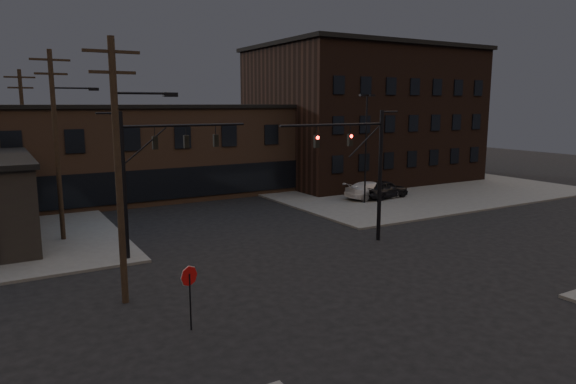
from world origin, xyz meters
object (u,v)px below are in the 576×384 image
object	(u,v)px
traffic_signal_near	(366,162)
traffic_signal_far	(147,167)
parked_car_lot_a	(385,189)
car_crossing	(151,192)
parked_car_lot_b	(372,190)
stop_sign	(190,283)

from	to	relation	value
traffic_signal_near	traffic_signal_far	size ratio (longest dim) A/B	1.00
parked_car_lot_a	car_crossing	distance (m)	20.57
traffic_signal_far	parked_car_lot_b	distance (m)	23.03
traffic_signal_far	stop_sign	world-z (taller)	traffic_signal_far
traffic_signal_far	parked_car_lot_a	distance (m)	23.97
stop_sign	car_crossing	size ratio (longest dim) A/B	0.53
car_crossing	stop_sign	bearing A→B (deg)	-92.17
traffic_signal_near	parked_car_lot_a	size ratio (longest dim) A/B	1.70
parked_car_lot_b	car_crossing	distance (m)	19.44
traffic_signal_near	car_crossing	xyz separation A→B (m)	(-7.42, 20.37, -4.15)
stop_sign	parked_car_lot_a	size ratio (longest dim) A/B	0.53
car_crossing	traffic_signal_near	bearing A→B (deg)	-59.70
stop_sign	parked_car_lot_a	distance (m)	29.24
traffic_signal_far	car_crossing	world-z (taller)	traffic_signal_far
traffic_signal_near	stop_sign	world-z (taller)	traffic_signal_near
traffic_signal_near	parked_car_lot_b	bearing A→B (deg)	48.53
stop_sign	parked_car_lot_b	distance (m)	28.53
parked_car_lot_b	stop_sign	bearing A→B (deg)	128.15
car_crossing	parked_car_lot_b	bearing A→B (deg)	-19.67
stop_sign	parked_car_lot_a	bearing A→B (deg)	35.16
parked_car_lot_b	traffic_signal_far	bearing A→B (deg)	109.60
traffic_signal_near	car_crossing	bearing A→B (deg)	110.01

